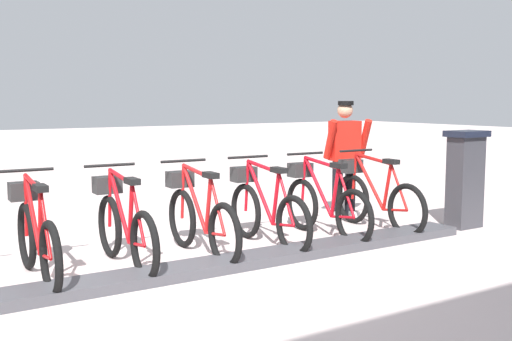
{
  "coord_description": "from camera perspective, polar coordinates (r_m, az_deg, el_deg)",
  "views": [
    {
      "loc": [
        -5.35,
        2.46,
        1.7
      ],
      "look_at": [
        0.5,
        -1.32,
        0.9
      ],
      "focal_mm": 44.28,
      "sensor_mm": 36.0,
      "label": 1
    }
  ],
  "objects": [
    {
      "name": "ground_plane",
      "position": [
        6.13,
        -7.94,
        -9.61
      ],
      "size": [
        60.0,
        60.0,
        0.0
      ],
      "primitive_type": "plane",
      "color": "beige"
    },
    {
      "name": "bike_docked_0",
      "position": [
        8.36,
        10.66,
        -2.31
      ],
      "size": [
        1.72,
        0.54,
        1.02
      ],
      "color": "black",
      "rests_on": "ground"
    },
    {
      "name": "bike_docked_2",
      "position": [
        7.29,
        0.81,
        -3.49
      ],
      "size": [
        1.72,
        0.54,
        1.02
      ],
      "color": "black",
      "rests_on": "ground"
    },
    {
      "name": "bike_docked_3",
      "position": [
        6.86,
        -5.18,
        -4.15
      ],
      "size": [
        1.72,
        0.54,
        1.02
      ],
      "color": "black",
      "rests_on": "ground"
    },
    {
      "name": "bike_docked_4",
      "position": [
        6.52,
        -11.9,
        -4.85
      ],
      "size": [
        1.72,
        0.54,
        1.02
      ],
      "color": "black",
      "rests_on": "ground"
    },
    {
      "name": "dock_rail_base",
      "position": [
        6.12,
        -7.94,
        -9.17
      ],
      "size": [
        0.44,
        7.67,
        0.1
      ],
      "primitive_type": "cube",
      "color": "#47474C",
      "rests_on": "ground"
    },
    {
      "name": "worker_near_rack",
      "position": [
        9.02,
        8.01,
        1.45
      ],
      "size": [
        0.57,
        0.69,
        1.66
      ],
      "color": "white",
      "rests_on": "ground"
    },
    {
      "name": "bike_docked_1",
      "position": [
        7.8,
        6.07,
        -2.87
      ],
      "size": [
        1.72,
        0.54,
        1.02
      ],
      "color": "black",
      "rests_on": "ground"
    },
    {
      "name": "payment_kiosk",
      "position": [
        8.72,
        18.36,
        -0.6
      ],
      "size": [
        0.36,
        0.52,
        1.28
      ],
      "color": "#38383D",
      "rests_on": "ground"
    },
    {
      "name": "bike_docked_5",
      "position": [
        6.27,
        -19.28,
        -5.53
      ],
      "size": [
        1.72,
        0.54,
        1.02
      ],
      "color": "black",
      "rests_on": "ground"
    }
  ]
}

